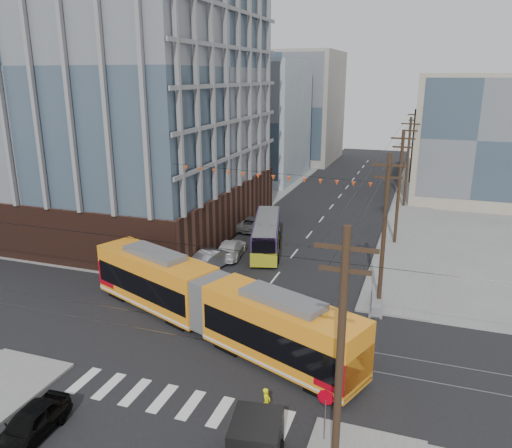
{
  "coord_description": "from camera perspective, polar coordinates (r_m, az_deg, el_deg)",
  "views": [
    {
      "loc": [
        10.82,
        -21.97,
        15.81
      ],
      "look_at": [
        -0.93,
        11.91,
        5.05
      ],
      "focal_mm": 35.0,
      "sensor_mm": 36.0,
      "label": 1
    }
  ],
  "objects": [
    {
      "name": "bg_bldg_nw_near",
      "position": [
        79.32,
        -1.51,
        11.77
      ],
      "size": [
        18.0,
        16.0,
        18.0
      ],
      "primitive_type": "cube",
      "color": "#8C99A5",
      "rests_on": "ground"
    },
    {
      "name": "jersey_barrier",
      "position": [
        36.83,
        13.58,
        -8.53
      ],
      "size": [
        1.25,
        4.11,
        0.81
      ],
      "primitive_type": "cube",
      "rotation": [
        0.0,
        0.0,
        0.09
      ],
      "color": "gray",
      "rests_on": "ground"
    },
    {
      "name": "stop_sign",
      "position": [
        23.83,
        7.87,
        -21.1
      ],
      "size": [
        0.82,
        0.82,
        2.53
      ],
      "primitive_type": null,
      "rotation": [
        0.0,
        0.0,
        -0.07
      ],
      "color": "#AB0010",
      "rests_on": "ground"
    },
    {
      "name": "pedestrian",
      "position": [
        25.38,
        1.21,
        -19.69
      ],
      "size": [
        0.39,
        0.57,
        1.5
      ],
      "primitive_type": "imported",
      "rotation": [
        0.0,
        0.0,
        1.63
      ],
      "color": "#F3F503",
      "rests_on": "ground"
    },
    {
      "name": "black_sedan",
      "position": [
        26.22,
        -24.45,
        -20.11
      ],
      "size": [
        1.93,
        4.39,
        1.47
      ],
      "primitive_type": "imported",
      "rotation": [
        0.0,
        0.0,
        0.04
      ],
      "color": "black",
      "rests_on": "ground"
    },
    {
      "name": "parked_car_grey",
      "position": [
        52.76,
        -0.2,
        0.09
      ],
      "size": [
        2.85,
        5.43,
        1.46
      ],
      "primitive_type": "imported",
      "rotation": [
        0.0,
        0.0,
        3.06
      ],
      "color": "#5C5C5C",
      "rests_on": "ground"
    },
    {
      "name": "ground",
      "position": [
        29.15,
        -6.2,
        -16.25
      ],
      "size": [
        160.0,
        160.0,
        0.0
      ],
      "primitive_type": "plane",
      "color": "slate"
    },
    {
      "name": "parked_car_silver",
      "position": [
        42.81,
        -4.77,
        -3.86
      ],
      "size": [
        3.07,
        5.26,
        1.64
      ],
      "primitive_type": "imported",
      "rotation": [
        0.0,
        0.0,
        2.85
      ],
      "color": "#9294A0",
      "rests_on": "ground"
    },
    {
      "name": "utility_pole_near",
      "position": [
        19.15,
        9.52,
        -16.12
      ],
      "size": [
        0.3,
        0.3,
        11.0
      ],
      "primitive_type": "cylinder",
      "color": "black",
      "rests_on": "ground"
    },
    {
      "name": "office_building",
      "position": [
        55.7,
        -17.56,
        14.4
      ],
      "size": [
        30.0,
        25.0,
        28.6
      ],
      "primitive_type": "cube",
      "color": "#381E16",
      "rests_on": "ground"
    },
    {
      "name": "parked_car_white",
      "position": [
        45.09,
        -2.91,
        -2.81
      ],
      "size": [
        2.85,
        5.53,
        1.54
      ],
      "primitive_type": "imported",
      "rotation": [
        0.0,
        0.0,
        3.28
      ],
      "color": "silver",
      "rests_on": "ground"
    },
    {
      "name": "utility_pole_far",
      "position": [
        78.69,
        17.46,
        8.41
      ],
      "size": [
        0.3,
        0.3,
        11.0
      ],
      "primitive_type": "cylinder",
      "color": "black",
      "rests_on": "ground"
    },
    {
      "name": "streetcar",
      "position": [
        31.86,
        -5.06,
        -9.0
      ],
      "size": [
        20.66,
        10.63,
        4.06
      ],
      "primitive_type": null,
      "rotation": [
        0.0,
        0.0,
        -0.38
      ],
      "color": "orange",
      "rests_on": "ground"
    },
    {
      "name": "city_bus",
      "position": [
        46.63,
        1.21,
        -1.18
      ],
      "size": [
        4.99,
        10.8,
        2.99
      ],
      "primitive_type": null,
      "rotation": [
        0.0,
        0.0,
        0.27
      ],
      "color": "#311E46",
      "rests_on": "ground"
    },
    {
      "name": "bg_bldg_ne_near",
      "position": [
        70.6,
        23.51,
        8.98
      ],
      "size": [
        14.0,
        14.0,
        16.0
      ],
      "primitive_type": "cube",
      "color": "gray",
      "rests_on": "ground"
    },
    {
      "name": "bg_bldg_ne_far",
      "position": [
        90.69,
        23.93,
        9.72
      ],
      "size": [
        16.0,
        16.0,
        14.0
      ],
      "primitive_type": "cube",
      "color": "#8C99A5",
      "rests_on": "ground"
    },
    {
      "name": "bg_bldg_nw_far",
      "position": [
        97.37,
        4.44,
        13.23
      ],
      "size": [
        16.0,
        18.0,
        20.0
      ],
      "primitive_type": "cube",
      "color": "gray",
      "rests_on": "ground"
    }
  ]
}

